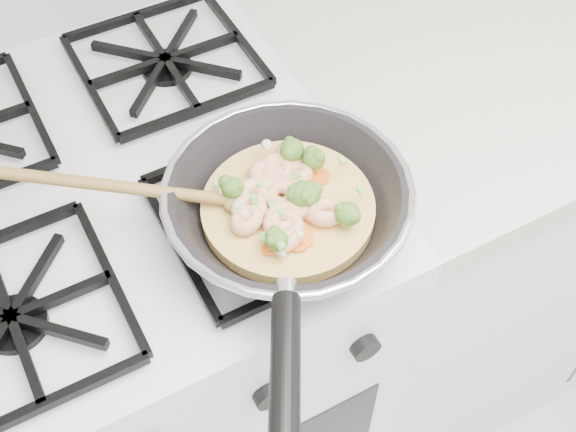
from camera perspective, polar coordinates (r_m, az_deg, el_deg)
name	(u,v)px	position (r m, az deg, el deg)	size (l,w,h in m)	color
stove	(152,350)	(1.32, -10.13, -9.86)	(0.60, 0.60, 0.92)	white
counter_right	(525,182)	(1.60, 17.30, 2.45)	(1.00, 0.60, 0.90)	white
skillet	(286,206)	(0.84, -0.14, 0.78)	(0.44, 0.46, 0.10)	black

